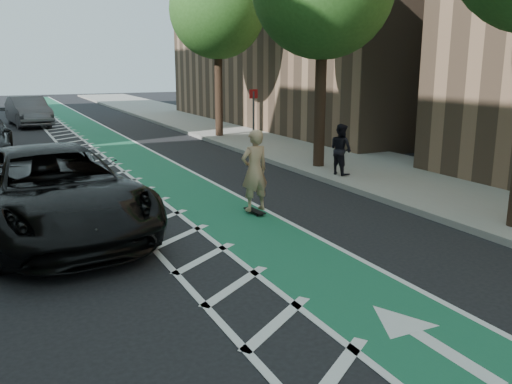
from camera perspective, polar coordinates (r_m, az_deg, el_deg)
ground at (r=8.30m, az=-11.85°, el=-11.46°), size 120.00×120.00×0.00m
bike_lane at (r=18.31m, az=-10.57°, el=2.29°), size 2.00×90.00×0.01m
buffer_strip at (r=17.99m, az=-15.17°, el=1.85°), size 1.40×90.00×0.01m
sidewalk_right at (r=20.94m, az=6.84°, el=3.99°), size 5.00×90.00×0.15m
curb_right at (r=19.74m, az=0.83°, el=3.52°), size 0.12×90.00×0.16m
tree_r_d at (r=25.37m, az=-3.77°, el=18.58°), size 4.20×4.20×7.90m
sign_post at (r=21.59m, az=-0.26°, el=7.77°), size 0.35×0.08×2.47m
skateboard at (r=12.73m, az=-0.16°, el=-2.00°), size 0.27×0.71×0.09m
skateboarder at (r=12.51m, az=-0.16°, el=2.28°), size 0.74×0.52×1.90m
suv_near at (r=11.87m, az=-20.61°, el=0.09°), size 3.70×6.76×1.80m
car_grey at (r=33.61m, az=-22.84°, el=7.85°), size 2.35×5.23×1.67m
pedestrian at (r=16.64m, az=8.91°, el=4.46°), size 0.70×0.84×1.55m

